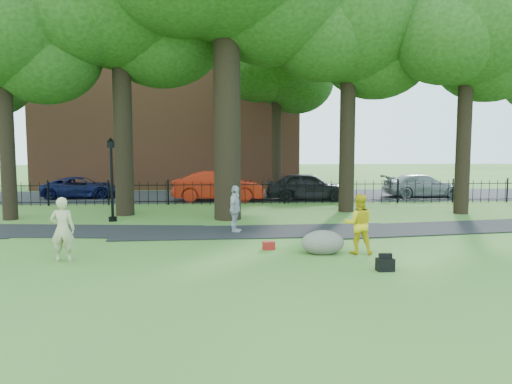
{
  "coord_description": "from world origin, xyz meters",
  "views": [
    {
      "loc": [
        -0.17,
        -13.6,
        3.17
      ],
      "look_at": [
        0.86,
        2.0,
        1.62
      ],
      "focal_mm": 35.0,
      "sensor_mm": 36.0,
      "label": 1
    }
  ],
  "objects": [
    {
      "name": "street",
      "position": [
        0.0,
        16.0,
        0.0
      ],
      "size": [
        80.0,
        7.0,
        0.02
      ],
      "primitive_type": "cube",
      "color": "black",
      "rests_on": "ground"
    },
    {
      "name": "brick_building",
      "position": [
        -4.0,
        24.0,
        6.0
      ],
      "size": [
        18.0,
        8.0,
        12.0
      ],
      "primitive_type": "cube",
      "color": "brown",
      "rests_on": "ground"
    },
    {
      "name": "pedestrian",
      "position": [
        0.24,
        3.86,
        0.84
      ],
      "size": [
        0.68,
        1.06,
        1.67
      ],
      "primitive_type": "imported",
      "rotation": [
        0.0,
        0.0,
        1.27
      ],
      "color": "#B3B4B8",
      "rests_on": "ground"
    },
    {
      "name": "backpack",
      "position": [
        3.83,
        -1.72,
        0.16
      ],
      "size": [
        0.44,
        0.29,
        0.32
      ],
      "primitive_type": "cube",
      "rotation": [
        0.0,
        0.0,
        0.05
      ],
      "color": "black",
      "rests_on": "ground"
    },
    {
      "name": "tree_row",
      "position": [
        0.52,
        8.4,
        8.15
      ],
      "size": [
        26.82,
        7.96,
        12.42
      ],
      "color": "black",
      "rests_on": "ground"
    },
    {
      "name": "silver_car",
      "position": [
        11.46,
        14.75,
        0.66
      ],
      "size": [
        4.62,
        1.97,
        1.33
      ],
      "primitive_type": "imported",
      "rotation": [
        0.0,
        0.0,
        1.59
      ],
      "color": "gray",
      "rests_on": "ground"
    },
    {
      "name": "boulder",
      "position": [
        2.68,
        0.38,
        0.36
      ],
      "size": [
        1.41,
        1.18,
        0.72
      ],
      "primitive_type": "ellipsoid",
      "rotation": [
        0.0,
        0.0,
        0.22
      ],
      "color": "#615B51",
      "rests_on": "ground"
    },
    {
      "name": "ground",
      "position": [
        0.0,
        0.0,
        0.0
      ],
      "size": [
        120.0,
        120.0,
        0.0
      ],
      "primitive_type": "plane",
      "color": "#326C25",
      "rests_on": "ground"
    },
    {
      "name": "footpath",
      "position": [
        1.0,
        3.9,
        0.0
      ],
      "size": [
        36.07,
        3.85,
        0.03
      ],
      "primitive_type": "cube",
      "rotation": [
        0.0,
        0.0,
        0.03
      ],
      "color": "black",
      "rests_on": "ground"
    },
    {
      "name": "red_bag",
      "position": [
        1.17,
        0.95,
        0.12
      ],
      "size": [
        0.38,
        0.28,
        0.24
      ],
      "primitive_type": "cube",
      "rotation": [
        0.0,
        0.0,
        0.18
      ],
      "color": "maroon",
      "rests_on": "ground"
    },
    {
      "name": "iron_fence",
      "position": [
        0.0,
        12.0,
        0.6
      ],
      "size": [
        44.0,
        0.04,
        1.2
      ],
      "color": "black",
      "rests_on": "ground"
    },
    {
      "name": "woman",
      "position": [
        -4.48,
        -0.12,
        0.87
      ],
      "size": [
        0.66,
        0.45,
        1.74
      ],
      "primitive_type": "imported",
      "rotation": [
        0.0,
        0.0,
        3.2
      ],
      "color": "#BFB483",
      "rests_on": "ground"
    },
    {
      "name": "lamppost",
      "position": [
        -4.66,
        6.74,
        1.65
      ],
      "size": [
        0.33,
        0.33,
        3.37
      ],
      "rotation": [
        0.0,
        0.0,
        -0.4
      ],
      "color": "black",
      "rests_on": "ground"
    },
    {
      "name": "red_sedan",
      "position": [
        -0.44,
        13.5,
        0.81
      ],
      "size": [
        4.98,
        1.82,
        1.63
      ],
      "primitive_type": "imported",
      "rotation": [
        0.0,
        0.0,
        1.55
      ],
      "color": "#B51F0D",
      "rests_on": "ground"
    },
    {
      "name": "navy_van",
      "position": [
        -8.31,
        15.5,
        0.61
      ],
      "size": [
        4.51,
        2.33,
        1.22
      ],
      "primitive_type": "imported",
      "rotation": [
        0.0,
        0.0,
        1.64
      ],
      "color": "#0C123F",
      "rests_on": "ground"
    },
    {
      "name": "man",
      "position": [
        3.69,
        0.26,
        0.86
      ],
      "size": [
        0.92,
        0.77,
        1.72
      ],
      "primitive_type": "imported",
      "rotation": [
        0.0,
        0.0,
        2.99
      ],
      "color": "gold",
      "rests_on": "ground"
    },
    {
      "name": "grey_car",
      "position": [
        4.47,
        13.5,
        0.78
      ],
      "size": [
        4.7,
        2.17,
        1.56
      ],
      "primitive_type": "imported",
      "rotation": [
        0.0,
        0.0,
        1.5
      ],
      "color": "black",
      "rests_on": "ground"
    }
  ]
}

